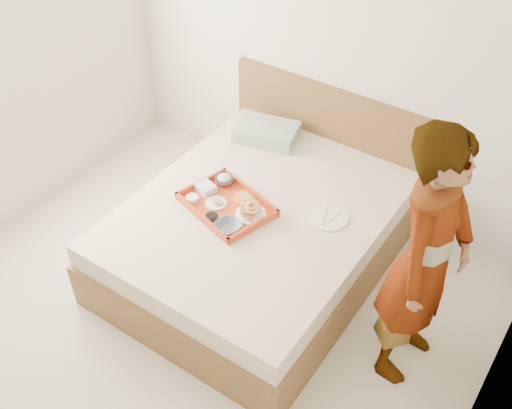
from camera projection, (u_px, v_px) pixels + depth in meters
The scene contains 17 objects.
ground at pixel (157, 354), 3.82m from camera, with size 3.50×4.00×0.01m, color beige.
wall_back at pixel (330, 39), 4.21m from camera, with size 3.50×0.01×2.60m, color silver.
wall_right at pixel (485, 371), 2.23m from camera, with size 0.01×4.00×2.60m, color silver.
bed at pixel (258, 236), 4.23m from camera, with size 1.65×2.00×0.53m, color brown.
headboard at pixel (329, 143), 4.70m from camera, with size 1.65×0.06×0.95m, color brown.
pillow at pixel (267, 132), 4.62m from camera, with size 0.45×0.31×0.11m, color #A2B29F.
tray at pixel (226, 204), 4.04m from camera, with size 0.58×0.43×0.05m, color #CE4520.
prawn_plate at pixel (251, 214), 3.97m from camera, with size 0.20×0.20×0.01m, color white.
navy_bowl_big at pixel (228, 227), 3.86m from camera, with size 0.17×0.17×0.04m, color #192344.
sauce_dish at pixel (212, 217), 3.94m from camera, with size 0.09×0.09×0.03m, color black.
meat_plate at pixel (216, 203), 4.06m from camera, with size 0.14×0.14×0.01m, color white.
bread_plate at pixel (244, 198), 4.10m from camera, with size 0.14×0.14×0.01m, color orange.
salad_bowl at pixel (224, 180), 4.21m from camera, with size 0.13×0.13×0.04m, color #192344.
plastic_tub at pixel (206, 188), 4.14m from camera, with size 0.12×0.10×0.05m, color silver.
cheese_round at pixel (192, 199), 4.08m from camera, with size 0.09×0.09×0.03m, color white.
dinner_plate at pixel (328, 218), 3.97m from camera, with size 0.26×0.26×0.01m, color white.
person at pixel (426, 261), 3.26m from camera, with size 0.62×0.41×1.70m, color beige.
Camera 1 is at (1.78, -1.52, 3.22)m, focal length 43.06 mm.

